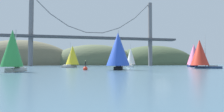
{
  "coord_description": "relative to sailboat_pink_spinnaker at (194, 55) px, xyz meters",
  "views": [
    {
      "loc": [
        -12.53,
        -25.19,
        1.66
      ],
      "look_at": [
        0.0,
        36.59,
        4.13
      ],
      "focal_mm": 29.58,
      "sensor_mm": 36.0,
      "label": 1
    }
  ],
  "objects": [
    {
      "name": "sailboat_white_mainsail",
      "position": [
        -26.59,
        6.6,
        -0.91
      ],
      "size": [
        5.61,
        8.6,
        9.92
      ],
      "color": "white",
      "rests_on": "ground_plane"
    },
    {
      "name": "headland_right",
      "position": [
        21.68,
        88.79,
        -5.27
      ],
      "size": [
        81.24,
        44.0,
        35.89
      ],
      "primitive_type": "ellipsoid",
      "color": "#4C5B3D",
      "rests_on": "ground_plane"
    },
    {
      "name": "channel_buoy",
      "position": [
        -48.32,
        -26.84,
        -4.9
      ],
      "size": [
        1.1,
        1.1,
        2.64
      ],
      "color": "red",
      "rests_on": "ground_plane"
    },
    {
      "name": "sailboat_scarlet_sail",
      "position": [
        -12.02,
        -20.0,
        -0.43
      ],
      "size": [
        9.56,
        7.35,
        10.84
      ],
      "color": "navy",
      "rests_on": "ground_plane"
    },
    {
      "name": "sailboat_pink_spinnaker",
      "position": [
        0.0,
        0.0,
        0.0
      ],
      "size": [
        7.49,
        10.39,
        10.55
      ],
      "color": "#191E4C",
      "rests_on": "ground_plane"
    },
    {
      "name": "sailboat_green_sail",
      "position": [
        -62.4,
        -33.53,
        -1.01
      ],
      "size": [
        4.58,
        7.2,
        8.23
      ],
      "color": "#B7B2A8",
      "rests_on": "ground_plane"
    },
    {
      "name": "suspension_bridge",
      "position": [
        -38.32,
        48.79,
        14.87
      ],
      "size": [
        114.13,
        6.0,
        44.12
      ],
      "color": "slate",
      "rests_on": "ground_plane"
    },
    {
      "name": "headland_center",
      "position": [
        -33.32,
        88.79,
        -5.27
      ],
      "size": [
        76.6,
        44.0,
        35.64
      ],
      "primitive_type": "ellipsoid",
      "color": "#5B6647",
      "rests_on": "ground_plane"
    },
    {
      "name": "sailboat_blue_spinnaker",
      "position": [
        -40.39,
        -27.33,
        -0.34
      ],
      "size": [
        7.16,
        10.03,
        10.11
      ],
      "color": "black",
      "rests_on": "ground_plane"
    },
    {
      "name": "headland_left",
      "position": [
        -93.32,
        88.79,
        -5.27
      ],
      "size": [
        84.71,
        44.0,
        40.72
      ],
      "primitive_type": "ellipsoid",
      "color": "#6B664C",
      "rests_on": "ground_plane"
    },
    {
      "name": "ground_plane",
      "position": [
        -38.32,
        -46.21,
        -5.27
      ],
      "size": [
        360.0,
        360.0,
        0.0
      ],
      "primitive_type": "plane",
      "color": "#426075"
    },
    {
      "name": "sailboat_yellow_sail",
      "position": [
        -51.79,
        1.93,
        -0.76
      ],
      "size": [
        7.62,
        9.65,
        9.63
      ],
      "color": "#B7B2A8",
      "rests_on": "ground_plane"
    }
  ]
}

